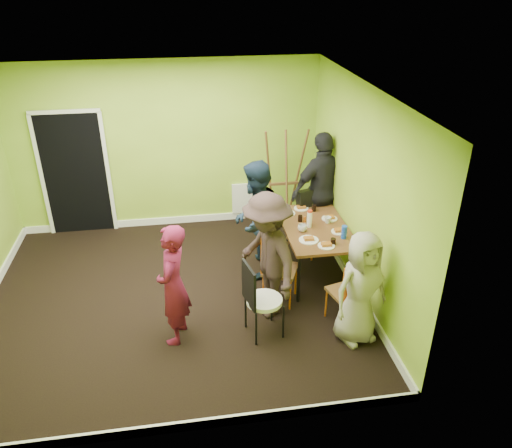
{
  "coord_description": "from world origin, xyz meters",
  "views": [
    {
      "loc": [
        0.23,
        -5.7,
        4.06
      ],
      "look_at": [
        1.12,
        0.0,
        1.05
      ],
      "focal_mm": 35.0,
      "sensor_mm": 36.0,
      "label": 1
    }
  ],
  "objects": [
    {
      "name": "ground",
      "position": [
        0.0,
        0.0,
        0.0
      ],
      "size": [
        5.0,
        5.0,
        0.0
      ],
      "primitive_type": "plane",
      "color": "black",
      "rests_on": "ground"
    },
    {
      "name": "room_walls",
      "position": [
        -0.02,
        0.04,
        0.99
      ],
      "size": [
        5.04,
        4.54,
        2.82
      ],
      "color": "#84A72B",
      "rests_on": "ground"
    },
    {
      "name": "dining_table",
      "position": [
        2.03,
        0.35,
        0.7
      ],
      "size": [
        0.9,
        1.5,
        0.75
      ],
      "color": "black",
      "rests_on": "ground"
    },
    {
      "name": "chair_left_far",
      "position": [
        1.39,
        0.45,
        0.51
      ],
      "size": [
        0.48,
        0.48,
        0.9
      ],
      "rotation": [
        0.0,
        0.0,
        -1.92
      ],
      "color": "#CF5E13",
      "rests_on": "ground"
    },
    {
      "name": "chair_left_near",
      "position": [
        1.33,
        -0.22,
        0.58
      ],
      "size": [
        0.56,
        0.56,
        1.03
      ],
      "rotation": [
        0.0,
        0.0,
        -2.0
      ],
      "color": "#CF5E13",
      "rests_on": "ground"
    },
    {
      "name": "chair_back_end",
      "position": [
        2.15,
        1.02,
        0.71
      ],
      "size": [
        0.53,
        0.58,
        1.0
      ],
      "rotation": [
        0.0,
        0.0,
        3.47
      ],
      "color": "#CF5E13",
      "rests_on": "ground"
    },
    {
      "name": "chair_front_end",
      "position": [
        2.14,
        -0.91,
        0.53
      ],
      "size": [
        0.48,
        0.48,
        0.94
      ],
      "rotation": [
        0.0,
        0.0,
        0.27
      ],
      "color": "#CF5E13",
      "rests_on": "ground"
    },
    {
      "name": "chair_bentwood",
      "position": [
        1.01,
        -0.92,
        0.56
      ],
      "size": [
        0.48,
        0.46,
        1.01
      ],
      "rotation": [
        0.0,
        0.0,
        -1.35
      ],
      "color": "black",
      "rests_on": "ground"
    },
    {
      "name": "easel",
      "position": [
        1.87,
        1.72,
        0.88
      ],
      "size": [
        0.72,
        0.67,
        1.79
      ],
      "color": "brown",
      "rests_on": "ground"
    },
    {
      "name": "plate_near_left",
      "position": [
        1.72,
        0.82,
        0.76
      ],
      "size": [
        0.25,
        0.25,
        0.01
      ],
      "primitive_type": "cylinder",
      "color": "white",
      "rests_on": "dining_table"
    },
    {
      "name": "plate_near_right",
      "position": [
        1.84,
        -0.02,
        0.76
      ],
      "size": [
        0.27,
        0.27,
        0.01
      ],
      "primitive_type": "cylinder",
      "color": "white",
      "rests_on": "dining_table"
    },
    {
      "name": "plate_far_back",
      "position": [
        1.97,
        0.95,
        0.76
      ],
      "size": [
        0.22,
        0.22,
        0.01
      ],
      "primitive_type": "cylinder",
      "color": "white",
      "rests_on": "dining_table"
    },
    {
      "name": "plate_far_front",
      "position": [
        2.03,
        -0.21,
        0.76
      ],
      "size": [
        0.23,
        0.23,
        0.01
      ],
      "primitive_type": "cylinder",
      "color": "white",
      "rests_on": "dining_table"
    },
    {
      "name": "plate_wall_back",
      "position": [
        2.3,
        0.55,
        0.76
      ],
      "size": [
        0.23,
        0.23,
        0.01
      ],
      "primitive_type": "cylinder",
      "color": "white",
      "rests_on": "dining_table"
    },
    {
      "name": "plate_wall_front",
      "position": [
        2.32,
        0.14,
        0.76
      ],
      "size": [
        0.22,
        0.22,
        0.01
      ],
      "primitive_type": "cylinder",
      "color": "white",
      "rests_on": "dining_table"
    },
    {
      "name": "thermos",
      "position": [
        1.94,
        0.36,
        0.87
      ],
      "size": [
        0.07,
        0.07,
        0.23
      ],
      "primitive_type": "cylinder",
      "color": "white",
      "rests_on": "dining_table"
    },
    {
      "name": "blue_bottle",
      "position": [
        2.33,
        -0.04,
        0.84
      ],
      "size": [
        0.08,
        0.08,
        0.18
      ],
      "primitive_type": "cylinder",
      "color": "blue",
      "rests_on": "dining_table"
    },
    {
      "name": "orange_bottle",
      "position": [
        1.92,
        0.52,
        0.79
      ],
      "size": [
        0.03,
        0.03,
        0.08
      ],
      "primitive_type": "cylinder",
      "color": "#CF5E13",
      "rests_on": "dining_table"
    },
    {
      "name": "glass_mid",
      "position": [
        1.86,
        0.54,
        0.8
      ],
      "size": [
        0.06,
        0.06,
        0.09
      ],
      "primitive_type": "cylinder",
      "color": "black",
      "rests_on": "dining_table"
    },
    {
      "name": "glass_back",
      "position": [
        2.14,
        0.85,
        0.8
      ],
      "size": [
        0.07,
        0.07,
        0.1
      ],
      "primitive_type": "cylinder",
      "color": "black",
      "rests_on": "dining_table"
    },
    {
      "name": "glass_front",
      "position": [
        2.14,
        -0.17,
        0.79
      ],
      "size": [
        0.07,
        0.07,
        0.08
      ],
      "primitive_type": "cylinder",
      "color": "black",
      "rests_on": "dining_table"
    },
    {
      "name": "cup_a",
      "position": [
        1.81,
        0.24,
        0.8
      ],
      "size": [
        0.12,
        0.12,
        0.1
      ],
      "primitive_type": "imported",
      "color": "white",
      "rests_on": "dining_table"
    },
    {
      "name": "cup_b",
      "position": [
        2.24,
        0.43,
        0.8
      ],
      "size": [
        0.1,
        0.1,
        0.09
      ],
      "primitive_type": "imported",
      "color": "white",
      "rests_on": "dining_table"
    },
    {
      "name": "person_standing",
      "position": [
        0.02,
        -0.82,
        0.76
      ],
      "size": [
        0.49,
        0.63,
        1.52
      ],
      "primitive_type": "imported",
      "rotation": [
        0.0,
        0.0,
        -1.82
      ],
      "color": "maroon",
      "rests_on": "ground"
    },
    {
      "name": "person_left_far",
      "position": [
        1.19,
        0.44,
        0.87
      ],
      "size": [
        0.91,
        1.02,
        1.73
      ],
      "primitive_type": "imported",
      "rotation": [
        0.0,
        0.0,
        -1.94
      ],
      "color": "#162537",
      "rests_on": "ground"
    },
    {
      "name": "person_left_near",
      "position": [
        1.19,
        -0.49,
        0.84
      ],
      "size": [
        0.98,
        1.24,
        1.69
      ],
      "primitive_type": "imported",
      "rotation": [
        0.0,
        0.0,
        -1.2
      ],
      "color": "#2D201E",
      "rests_on": "ground"
    },
    {
      "name": "person_back_end",
      "position": [
        2.35,
        1.17,
        0.93
      ],
      "size": [
        1.18,
        0.78,
        1.87
      ],
      "primitive_type": "imported",
      "rotation": [
        0.0,
        0.0,
        3.47
      ],
      "color": "black",
      "rests_on": "ground"
    },
    {
      "name": "person_front_end",
      "position": [
        2.17,
        -1.17,
        0.72
      ],
      "size": [
        0.81,
        0.66,
        1.44
      ],
      "primitive_type": "imported",
      "rotation": [
        0.0,
        0.0,
        0.32
      ],
      "color": "#9C9488",
      "rests_on": "ground"
    }
  ]
}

